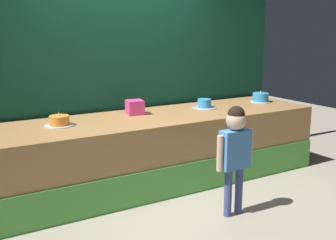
# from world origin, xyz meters

# --- Properties ---
(ground_plane) EXTENTS (12.00, 12.00, 0.00)m
(ground_plane) POSITION_xyz_m (0.00, 0.00, 0.00)
(ground_plane) COLOR #ADA38E
(stage_platform) EXTENTS (4.40, 1.07, 0.80)m
(stage_platform) POSITION_xyz_m (0.00, 0.52, 0.40)
(stage_platform) COLOR #B27F4C
(stage_platform) RESTS_ON ground_plane
(curtain_backdrop) EXTENTS (4.71, 0.08, 2.87)m
(curtain_backdrop) POSITION_xyz_m (0.00, 1.15, 1.44)
(curtain_backdrop) COLOR #144C38
(curtain_backdrop) RESTS_ON ground_plane
(child_figure) EXTENTS (0.42, 0.19, 1.09)m
(child_figure) POSITION_xyz_m (0.39, -0.65, 0.70)
(child_figure) COLOR #3F4C8C
(child_figure) RESTS_ON ground_plane
(pink_box) EXTENTS (0.21, 0.22, 0.17)m
(pink_box) POSITION_xyz_m (0.00, 0.72, 0.89)
(pink_box) COLOR #EC4095
(pink_box) RESTS_ON stage_platform
(cake_left) EXTENTS (0.31, 0.31, 0.15)m
(cake_left) POSITION_xyz_m (-0.93, 0.59, 0.85)
(cake_left) COLOR silver
(cake_left) RESTS_ON stage_platform
(cake_center) EXTENTS (0.32, 0.32, 0.12)m
(cake_center) POSITION_xyz_m (0.93, 0.63, 0.85)
(cake_center) COLOR silver
(cake_center) RESTS_ON stage_platform
(cake_right) EXTENTS (0.26, 0.26, 0.17)m
(cake_right) POSITION_xyz_m (1.87, 0.61, 0.87)
(cake_right) COLOR silver
(cake_right) RESTS_ON stage_platform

